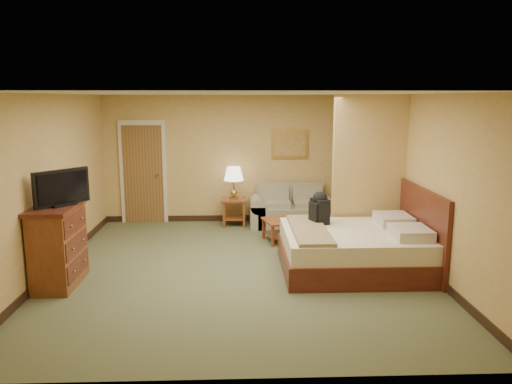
{
  "coord_description": "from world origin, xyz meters",
  "views": [
    {
      "loc": [
        -0.03,
        -7.18,
        2.54
      ],
      "look_at": [
        0.26,
        0.6,
        1.07
      ],
      "focal_mm": 35.0,
      "sensor_mm": 36.0,
      "label": 1
    }
  ],
  "objects_px": {
    "loveseat": "(291,212)",
    "dresser": "(58,245)",
    "bed": "(361,248)",
    "coffee_table": "(282,226)"
  },
  "relations": [
    {
      "from": "loveseat",
      "to": "dresser",
      "type": "relative_size",
      "value": 1.48
    },
    {
      "from": "loveseat",
      "to": "bed",
      "type": "distance_m",
      "value": 2.78
    },
    {
      "from": "coffee_table",
      "to": "dresser",
      "type": "distance_m",
      "value": 3.81
    },
    {
      "from": "bed",
      "to": "coffee_table",
      "type": "bearing_deg",
      "value": 124.37
    },
    {
      "from": "coffee_table",
      "to": "bed",
      "type": "relative_size",
      "value": 0.34
    },
    {
      "from": "dresser",
      "to": "loveseat",
      "type": "bearing_deg",
      "value": 41.55
    },
    {
      "from": "coffee_table",
      "to": "bed",
      "type": "distance_m",
      "value": 1.85
    },
    {
      "from": "loveseat",
      "to": "bed",
      "type": "relative_size",
      "value": 0.74
    },
    {
      "from": "loveseat",
      "to": "coffee_table",
      "type": "xyz_separation_m",
      "value": [
        -0.28,
        -1.14,
        0.02
      ]
    },
    {
      "from": "loveseat",
      "to": "coffee_table",
      "type": "distance_m",
      "value": 1.18
    }
  ]
}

